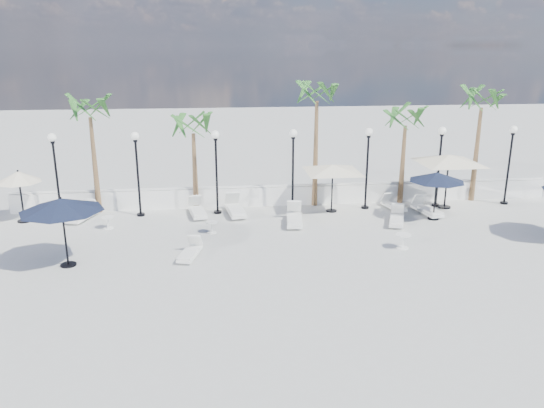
{
  "coord_description": "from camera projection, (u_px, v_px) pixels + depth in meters",
  "views": [
    {
      "loc": [
        -3.53,
        -17.04,
        7.45
      ],
      "look_at": [
        -1.38,
        2.71,
        1.5
      ],
      "focal_mm": 35.0,
      "sensor_mm": 36.0,
      "label": 1
    }
  ],
  "objects": [
    {
      "name": "lounger_7",
      "position": [
        427.0,
        209.0,
        24.35
      ],
      "size": [
        0.96,
        2.01,
        0.72
      ],
      "rotation": [
        0.0,
        0.0,
        0.18
      ],
      "color": "white",
      "rests_on": "ground"
    },
    {
      "name": "lamppost_2",
      "position": [
        216.0,
        160.0,
        23.84
      ],
      "size": [
        0.36,
        0.36,
        3.84
      ],
      "color": "black",
      "rests_on": "ground"
    },
    {
      "name": "side_table_0",
      "position": [
        108.0,
        222.0,
        22.4
      ],
      "size": [
        0.53,
        0.53,
        0.52
      ],
      "color": "white",
      "rests_on": "ground"
    },
    {
      "name": "lamppost_3",
      "position": [
        293.0,
        159.0,
        24.21
      ],
      "size": [
        0.36,
        0.36,
        3.84
      ],
      "color": "black",
      "rests_on": "ground"
    },
    {
      "name": "lamppost_1",
      "position": [
        137.0,
        162.0,
        23.48
      ],
      "size": [
        0.36,
        0.36,
        3.84
      ],
      "color": "black",
      "rests_on": "ground"
    },
    {
      "name": "lounger_4",
      "position": [
        294.0,
        218.0,
        23.03
      ],
      "size": [
        0.93,
        2.12,
        0.77
      ],
      "rotation": [
        0.0,
        0.0,
        -0.13
      ],
      "color": "white",
      "rests_on": "ground"
    },
    {
      "name": "side_table_2",
      "position": [
        403.0,
        240.0,
        20.19
      ],
      "size": [
        0.59,
        0.59,
        0.57
      ],
      "color": "white",
      "rests_on": "ground"
    },
    {
      "name": "lounger_1",
      "position": [
        198.0,
        211.0,
        24.13
      ],
      "size": [
        0.95,
        1.99,
        0.72
      ],
      "rotation": [
        0.0,
        0.0,
        0.18
      ],
      "color": "white",
      "rests_on": "ground"
    },
    {
      "name": "lounger_2",
      "position": [
        190.0,
        252.0,
        19.38
      ],
      "size": [
        0.95,
        1.72,
        0.61
      ],
      "rotation": [
        0.0,
        0.0,
        -0.27
      ],
      "color": "white",
      "rests_on": "ground"
    },
    {
      "name": "lounger_0",
      "position": [
        83.0,
        214.0,
        23.6
      ],
      "size": [
        1.2,
        1.99,
        0.71
      ],
      "rotation": [
        0.0,
        0.0,
        -0.33
      ],
      "color": "white",
      "rests_on": "ground"
    },
    {
      "name": "balustrade",
      "position": [
        290.0,
        195.0,
        25.74
      ],
      "size": [
        26.0,
        0.3,
        1.01
      ],
      "color": "silver",
      "rests_on": "ground"
    },
    {
      "name": "palm_4",
      "position": [
        482.0,
        105.0,
        25.28
      ],
      "size": [
        2.6,
        2.6,
        5.7
      ],
      "color": "brown",
      "rests_on": "ground"
    },
    {
      "name": "lounger_3",
      "position": [
        235.0,
        209.0,
        24.3
      ],
      "size": [
        0.97,
        2.19,
        0.79
      ],
      "rotation": [
        0.0,
        0.0,
        0.14
      ],
      "color": "white",
      "rests_on": "ground"
    },
    {
      "name": "ground",
      "position": [
        319.0,
        265.0,
        18.73
      ],
      "size": [
        100.0,
        100.0,
        0.0
      ],
      "primitive_type": "plane",
      "color": "#A9AAA5",
      "rests_on": "ground"
    },
    {
      "name": "lamppost_0",
      "position": [
        55.0,
        164.0,
        23.12
      ],
      "size": [
        0.36,
        0.36,
        3.84
      ],
      "color": "black",
      "rests_on": "ground"
    },
    {
      "name": "lamppost_5",
      "position": [
        440.0,
        155.0,
        24.93
      ],
      "size": [
        0.36,
        0.36,
        3.84
      ],
      "color": "black",
      "rests_on": "ground"
    },
    {
      "name": "lamppost_6",
      "position": [
        510.0,
        154.0,
        25.3
      ],
      "size": [
        0.36,
        0.36,
        3.84
      ],
      "color": "black",
      "rests_on": "ground"
    },
    {
      "name": "lamppost_4",
      "position": [
        368.0,
        157.0,
        24.57
      ],
      "size": [
        0.36,
        0.36,
        3.84
      ],
      "color": "black",
      "rests_on": "ground"
    },
    {
      "name": "palm_2",
      "position": [
        317.0,
        99.0,
        24.34
      ],
      "size": [
        2.6,
        2.6,
        6.1
      ],
      "color": "brown",
      "rests_on": "ground"
    },
    {
      "name": "palm_1",
      "position": [
        193.0,
        130.0,
        24.14
      ],
      "size": [
        2.6,
        2.6,
        4.7
      ],
      "color": "brown",
      "rests_on": "ground"
    },
    {
      "name": "palm_0",
      "position": [
        90.0,
        114.0,
        23.45
      ],
      "size": [
        2.6,
        2.6,
        5.5
      ],
      "color": "brown",
      "rests_on": "ground"
    },
    {
      "name": "parasol_navy_mid",
      "position": [
        437.0,
        177.0,
        23.17
      ],
      "size": [
        2.45,
        2.45,
        2.2
      ],
      "color": "black",
      "rests_on": "ground"
    },
    {
      "name": "lounger_5",
      "position": [
        397.0,
        219.0,
        23.04
      ],
      "size": [
        1.17,
        1.89,
        0.67
      ],
      "rotation": [
        0.0,
        0.0,
        -0.36
      ],
      "color": "white",
      "rests_on": "ground"
    },
    {
      "name": "parasol_navy_left",
      "position": [
        61.0,
        205.0,
        18.07
      ],
      "size": [
        2.87,
        2.87,
        2.53
      ],
      "color": "black",
      "rests_on": "ground"
    },
    {
      "name": "parasol_cream_sq_b",
      "position": [
        449.0,
        155.0,
        24.66
      ],
      "size": [
        5.54,
        5.54,
        2.78
      ],
      "color": "black",
      "rests_on": "ground"
    },
    {
      "name": "parasol_cream_small",
      "position": [
        19.0,
        178.0,
        22.82
      ],
      "size": [
        1.9,
        1.9,
        2.33
      ],
      "color": "black",
      "rests_on": "ground"
    },
    {
      "name": "parasol_cream_sq_a",
      "position": [
        333.0,
        165.0,
        24.18
      ],
      "size": [
        4.9,
        4.9,
        2.41
      ],
      "color": "black",
      "rests_on": "ground"
    },
    {
      "name": "side_table_1",
      "position": [
        212.0,
        226.0,
        21.89
      ],
      "size": [
        0.5,
        0.5,
        0.48
      ],
      "color": "white",
      "rests_on": "ground"
    },
    {
      "name": "lounger_6",
      "position": [
        393.0,
        205.0,
        25.09
      ],
      "size": [
        0.88,
        1.69,
        0.6
      ],
      "rotation": [
        0.0,
        0.0,
        0.23
      ],
      "color": "white",
      "rests_on": "ground"
    },
    {
      "name": "palm_3",
      "position": [
        406.0,
        123.0,
        25.12
      ],
      "size": [
        2.6,
        2.6,
        4.9
      ],
      "color": "brown",
      "rests_on": "ground"
    }
  ]
}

